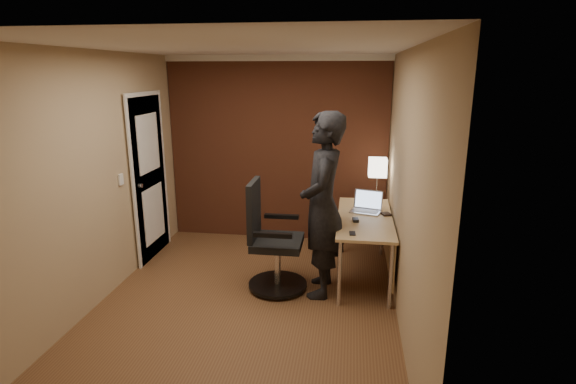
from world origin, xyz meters
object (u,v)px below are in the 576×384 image
object	(u,v)px
desk	(371,228)
office_chair	(271,243)
desk_lamp	(378,168)
person	(322,206)
laptop	(367,206)
wallet	(386,214)
phone	(352,233)
mouse	(356,220)

from	to	relation	value
desk	office_chair	bearing A→B (deg)	-158.81
desk_lamp	person	size ratio (longest dim) A/B	0.28
laptop	wallet	bearing A→B (deg)	-29.97
desk_lamp	phone	world-z (taller)	desk_lamp
office_chair	desk	bearing A→B (deg)	21.19
desk	desk_lamp	xyz separation A→B (m)	(0.08, 0.67, 0.55)
desk_lamp	desk	bearing A→B (deg)	-96.56
wallet	person	xyz separation A→B (m)	(-0.69, -0.51, 0.22)
phone	wallet	world-z (taller)	wallet
desk	office_chair	xyz separation A→B (m)	(-1.07, -0.41, -0.08)
phone	mouse	bearing A→B (deg)	81.95
wallet	office_chair	size ratio (longest dim) A/B	0.09
laptop	person	xyz separation A→B (m)	(-0.47, -0.63, 0.17)
person	desk_lamp	bearing A→B (deg)	150.58
desk_lamp	mouse	bearing A→B (deg)	-106.77
person	phone	bearing A→B (deg)	63.07
desk	laptop	size ratio (longest dim) A/B	3.88
laptop	phone	bearing A→B (deg)	-101.50
office_chair	person	distance (m)	0.70
mouse	wallet	xyz separation A→B (m)	(0.34, 0.27, -0.01)
phone	wallet	size ratio (longest dim) A/B	1.05
mouse	wallet	distance (m)	0.44
office_chair	person	world-z (taller)	person
wallet	person	world-z (taller)	person
desk_lamp	office_chair	bearing A→B (deg)	-136.60
desk	wallet	xyz separation A→B (m)	(0.16, 0.09, 0.14)
desk_lamp	laptop	world-z (taller)	desk_lamp
laptop	phone	size ratio (longest dim) A/B	3.36
desk_lamp	mouse	distance (m)	0.97
mouse	phone	distance (m)	0.39
wallet	person	distance (m)	0.88
wallet	mouse	bearing A→B (deg)	-141.54
wallet	office_chair	world-z (taller)	office_chair
desk	person	bearing A→B (deg)	-141.69
desk	wallet	bearing A→B (deg)	29.86
desk_lamp	office_chair	distance (m)	1.70
desk_lamp	wallet	size ratio (longest dim) A/B	4.86
mouse	office_chair	distance (m)	0.95
desk	phone	size ratio (longest dim) A/B	13.04
desk_lamp	laptop	bearing A→B (deg)	-105.69
laptop	mouse	xyz separation A→B (m)	(-0.13, -0.39, -0.05)
phone	desk	bearing A→B (deg)	66.37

